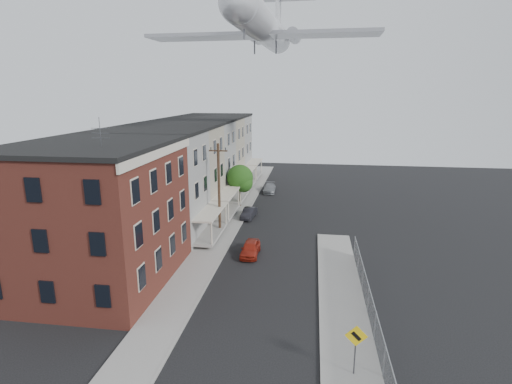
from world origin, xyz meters
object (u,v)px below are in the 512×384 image
Objects in this scene: car_mid at (249,213)px; airplane at (265,28)px; car_near at (250,248)px; street_tree at (241,179)px; car_far at (270,188)px; utility_pole at (219,188)px; warning_sign at (356,343)px.

airplane is (1.46, 1.87, 19.58)m from car_mid.
car_near is 23.07m from airplane.
street_tree is at bearing 141.74° from airplane.
car_mid is 12.21m from car_far.
utility_pole reaches higher than car_mid.
car_far is at bearing 92.05° from car_near.
car_near is 0.91× the size of car_far.
car_mid is 0.87× the size of car_far.
airplane is at bearing 91.56° from car_near.
street_tree reaches higher than warning_sign.
warning_sign is 0.81× the size of car_mid.
car_mid is at bearing 70.30° from utility_pole.
utility_pole is 2.48× the size of car_near.
street_tree is 17.17m from airplane.
street_tree is (0.33, 9.92, -1.22)m from utility_pole.
car_near reaches higher than car_far.
car_far is at bearing 71.29° from street_tree.
warning_sign reaches higher than car_far.
utility_pole is 0.34× the size of airplane.
car_far is at bearing 102.60° from warning_sign.
car_near is (3.47, -14.74, -2.83)m from street_tree.
airplane reaches higher than car_far.
car_near is 0.14× the size of airplane.
car_near is at bearing -90.59° from car_far.
warning_sign is 37.71m from car_far.
airplane reaches higher than warning_sign.
street_tree reaches higher than car_near.
utility_pole is 2.26× the size of car_far.
utility_pole is at bearing 120.48° from warning_sign.
car_far is 22.13m from airplane.
warning_sign is at bearing -80.07° from car_far.
car_far is at bearing 80.47° from utility_pole.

